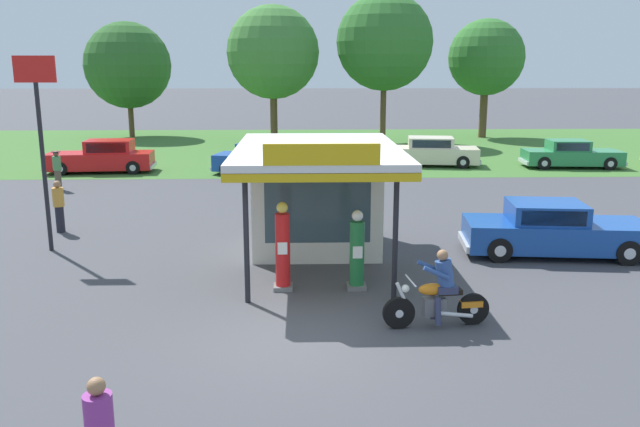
# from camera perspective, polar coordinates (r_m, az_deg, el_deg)

# --- Properties ---
(ground_plane) EXTENTS (300.00, 300.00, 0.00)m
(ground_plane) POSITION_cam_1_polar(r_m,az_deg,el_deg) (12.60, -1.95, -10.77)
(ground_plane) COLOR #424247
(grass_verge_strip) EXTENTS (120.00, 24.00, 0.01)m
(grass_verge_strip) POSITION_cam_1_polar(r_m,az_deg,el_deg) (41.86, -1.81, 5.87)
(grass_verge_strip) COLOR #3D6B2D
(grass_verge_strip) RESTS_ON ground
(service_station_kiosk) EXTENTS (4.12, 6.59, 3.52)m
(service_station_kiosk) POSITION_cam_1_polar(r_m,az_deg,el_deg) (17.72, -0.31, 2.22)
(service_station_kiosk) COLOR silver
(service_station_kiosk) RESTS_ON ground
(gas_pump_nearside) EXTENTS (0.44, 0.44, 2.07)m
(gas_pump_nearside) POSITION_cam_1_polar(r_m,az_deg,el_deg) (14.83, -3.31, -3.22)
(gas_pump_nearside) COLOR slate
(gas_pump_nearside) RESTS_ON ground
(gas_pump_offside) EXTENTS (0.44, 0.44, 1.87)m
(gas_pump_offside) POSITION_cam_1_polar(r_m,az_deg,el_deg) (14.91, 3.28, -3.53)
(gas_pump_offside) COLOR slate
(gas_pump_offside) RESTS_ON ground
(motorcycle_with_rider) EXTENTS (2.16, 0.70, 1.58)m
(motorcycle_with_rider) POSITION_cam_1_polar(r_m,az_deg,el_deg) (13.03, 10.45, -7.09)
(motorcycle_with_rider) COLOR black
(motorcycle_with_rider) RESTS_ON ground
(featured_classic_sedan) EXTENTS (5.19, 2.35, 1.46)m
(featured_classic_sedan) POSITION_cam_1_polar(r_m,az_deg,el_deg) (18.77, 19.93, -1.45)
(featured_classic_sedan) COLOR #19479E
(featured_classic_sedan) RESTS_ON ground
(parked_car_back_row_right) EXTENTS (5.11, 2.19, 1.41)m
(parked_car_back_row_right) POSITION_cam_1_polar(r_m,az_deg,el_deg) (35.65, 21.29, 4.84)
(parked_car_back_row_right) COLOR #2D844C
(parked_car_back_row_right) RESTS_ON ground
(parked_car_second_row_spare) EXTENTS (5.27, 2.18, 1.58)m
(parked_car_second_row_spare) POSITION_cam_1_polar(r_m,az_deg,el_deg) (33.43, -18.66, 4.70)
(parked_car_second_row_spare) COLOR red
(parked_car_second_row_spare) RESTS_ON ground
(parked_car_back_row_far_right) EXTENTS (5.06, 2.85, 1.51)m
(parked_car_back_row_far_right) POSITION_cam_1_polar(r_m,az_deg,el_deg) (31.28, -5.07, 4.75)
(parked_car_back_row_far_right) COLOR #19479E
(parked_car_back_row_far_right) RESTS_ON ground
(parked_car_back_row_left) EXTENTS (5.62, 2.64, 1.49)m
(parked_car_back_row_left) POSITION_cam_1_polar(r_m,az_deg,el_deg) (34.35, 9.46, 5.34)
(parked_car_back_row_left) COLOR beige
(parked_car_back_row_left) RESTS_ON ground
(bystander_admiring_sedan) EXTENTS (0.34, 0.34, 1.63)m
(bystander_admiring_sedan) POSITION_cam_1_polar(r_m,az_deg,el_deg) (21.59, -22.07, 0.68)
(bystander_admiring_sedan) COLOR black
(bystander_admiring_sedan) RESTS_ON ground
(bystander_chatting_near_pumps) EXTENTS (0.36, 0.36, 1.63)m
(bystander_chatting_near_pumps) POSITION_cam_1_polar(r_m,az_deg,el_deg) (29.24, -22.18, 3.65)
(bystander_chatting_near_pumps) COLOR brown
(bystander_chatting_near_pumps) RESTS_ON ground
(tree_oak_far_right) EXTENTS (6.20, 6.20, 8.28)m
(tree_oak_far_right) POSITION_cam_1_polar(r_m,az_deg,el_deg) (49.87, -16.66, 12.32)
(tree_oak_far_right) COLOR brown
(tree_oak_far_right) RESTS_ON ground
(tree_oak_centre) EXTENTS (5.42, 5.42, 8.45)m
(tree_oak_centre) POSITION_cam_1_polar(r_m,az_deg,el_deg) (49.06, 14.47, 13.18)
(tree_oak_centre) COLOR brown
(tree_oak_centre) RESTS_ON ground
(tree_oak_distant_spare) EXTENTS (6.13, 6.13, 9.08)m
(tree_oak_distant_spare) POSITION_cam_1_polar(r_m,az_deg,el_deg) (44.05, -4.18, 13.89)
(tree_oak_distant_spare) COLOR brown
(tree_oak_distant_spare) RESTS_ON ground
(tree_oak_left) EXTENTS (6.39, 6.39, 9.87)m
(tree_oak_left) POSITION_cam_1_polar(r_m,az_deg,el_deg) (44.26, 5.89, 14.67)
(tree_oak_left) COLOR brown
(tree_oak_left) RESTS_ON ground
(roadside_pole_sign) EXTENTS (1.10, 0.12, 5.34)m
(roadside_pole_sign) POSITION_cam_1_polar(r_m,az_deg,el_deg) (19.13, -23.53, 7.43)
(roadside_pole_sign) COLOR black
(roadside_pole_sign) RESTS_ON ground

